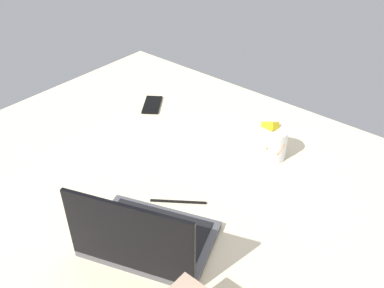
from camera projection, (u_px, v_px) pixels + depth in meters
The scene contains 5 objects.
bed_mattress at pixel (183, 212), 134.97cm from camera, with size 180.00×140.00×18.00cm, color beige.
laptop at pixel (146, 238), 108.56cm from camera, with size 38.86×32.85×23.00cm.
snack_cup at pixel (273, 143), 141.26cm from camera, with size 9.97×9.38×14.02cm.
cell_phone at pixel (152, 105), 173.25cm from camera, with size 6.80×14.00×0.80cm, color black.
charger_cable at pixel (178, 202), 125.62cm from camera, with size 17.00×0.60×0.60cm, color black.
Camera 1 is at (-64.65, 72.97, 104.99)cm, focal length 39.01 mm.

